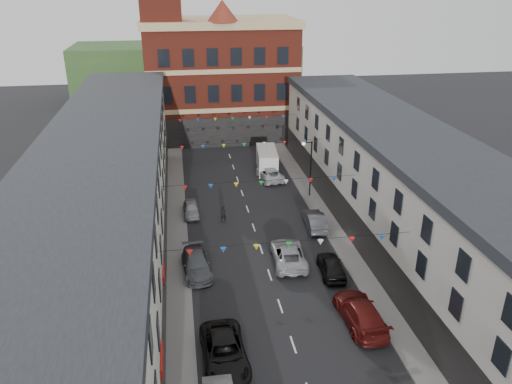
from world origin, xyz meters
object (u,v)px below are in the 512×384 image
car_right_c (360,312)px  pedestrian (223,214)px  car_left_e (191,209)px  white_van (267,160)px  car_left_d (196,264)px  car_left_c (224,352)px  car_right_f (270,173)px  car_right_d (331,266)px  street_lamp (309,161)px  moving_car (288,254)px  car_right_e (315,220)px

car_right_c → pedestrian: size_ratio=3.58×
car_left_e → white_van: 14.33m
car_left_d → pedestrian: size_ratio=3.16×
car_left_c → car_right_f: (7.95, 28.29, -0.08)m
car_left_d → car_right_c: 12.97m
car_right_d → pedestrian: bearing=-49.7°
street_lamp → car_right_d: (-1.89, -14.60, -3.18)m
car_left_c → moving_car: size_ratio=1.01×
car_left_d → moving_car: 7.31m
car_left_c → car_right_e: 18.75m
street_lamp → car_left_e: street_lamp is taller
car_left_d → car_right_e: bearing=24.3°
car_right_f → pedestrian: (-6.20, -9.86, 0.10)m
car_right_c → car_right_f: 26.05m
car_right_d → white_van: 22.99m
street_lamp → car_right_e: 7.64m
car_right_c → white_van: white_van is taller
car_right_c → white_van: size_ratio=1.00×
car_right_c → pedestrian: (-7.39, 16.17, -0.03)m
car_left_d → car_right_d: bearing=-14.3°
car_left_c → pedestrian: bearing=82.1°
street_lamp → moving_car: bearing=-111.0°
car_right_d → car_right_e: (0.80, 7.73, 0.02)m
car_left_d → moving_car: size_ratio=0.91×
moving_car → car_left_d: bearing=6.2°
car_left_d → car_right_e: 12.42m
car_right_d → white_van: white_van is taller
street_lamp → car_left_d: bearing=-133.5°
pedestrian → car_left_c: bearing=-106.2°
car_left_c → car_right_f: size_ratio=1.11×
car_right_e → white_van: (-1.66, 15.24, 0.51)m
car_left_e → white_van: size_ratio=0.67×
white_van → pedestrian: (-6.40, -12.79, -0.46)m
car_right_c → car_right_f: bearing=-88.7°
pedestrian → car_right_d: bearing=-65.2°
car_right_d → moving_car: (-2.87, 2.22, 0.04)m
car_left_d → car_right_c: size_ratio=0.88×
street_lamp → car_left_d: street_lamp is taller
car_right_c → moving_car: bearing=-71.2°
car_left_d → car_right_e: size_ratio=1.12×
car_right_f → moving_car: moving_car is taller
street_lamp → car_left_c: 25.51m
car_left_d → pedestrian: bearing=67.0°
white_van → pedestrian: bearing=-111.0°
car_right_c → car_left_d: bearing=-38.8°
car_left_e → white_van: bearing=49.1°
car_left_d → pedestrian: 8.77m
car_left_d → moving_car: (7.30, 0.32, 0.03)m
car_right_e → street_lamp: bearing=-96.0°
car_left_e → moving_car: moving_car is taller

